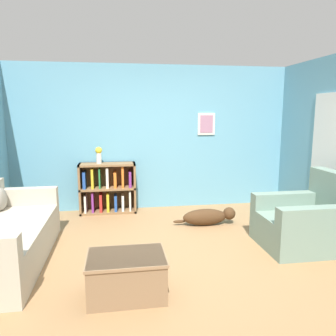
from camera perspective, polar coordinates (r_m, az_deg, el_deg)
name	(u,v)px	position (r m, az deg, el deg)	size (l,w,h in m)	color
ground_plane	(173,257)	(4.17, 0.89, -15.32)	(14.00, 14.00, 0.00)	#997047
wall_back	(152,138)	(6.03, -2.73, 5.27)	(5.60, 0.13, 2.60)	#609EB7
bookshelf	(108,189)	(5.90, -10.44, -3.55)	(0.98, 0.34, 0.88)	olive
recliner_chair	(307,222)	(4.74, 23.01, -8.59)	(1.06, 0.91, 0.99)	gray
coffee_table	(127,274)	(3.34, -7.22, -17.88)	(0.75, 0.53, 0.41)	#846647
dog	(208,217)	(5.26, 7.02, -8.39)	(1.00, 0.24, 0.27)	#472D19
vase	(99,154)	(5.78, -11.97, 2.38)	(0.12, 0.12, 0.29)	silver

